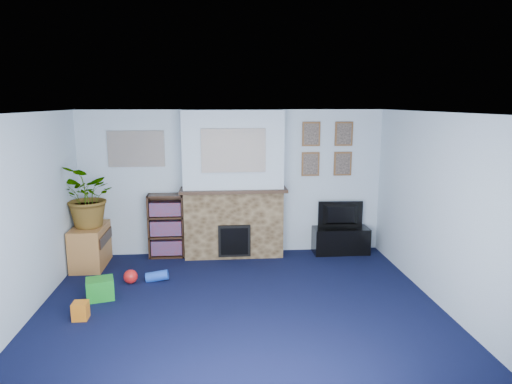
{
  "coord_description": "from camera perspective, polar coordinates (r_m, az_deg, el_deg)",
  "views": [
    {
      "loc": [
        -0.26,
        -5.23,
        2.52
      ],
      "look_at": [
        0.26,
        0.81,
        1.32
      ],
      "focal_mm": 32.0,
      "sensor_mm": 36.0,
      "label": 1
    }
  ],
  "objects": [
    {
      "name": "green_crate",
      "position": [
        6.38,
        -18.91,
        -11.35
      ],
      "size": [
        0.4,
        0.35,
        0.27
      ],
      "primitive_type": "cube",
      "rotation": [
        0.0,
        0.0,
        0.26
      ],
      "color": "#198C26",
      "rests_on": "ground"
    },
    {
      "name": "sideboard",
      "position": [
        7.57,
        -20.0,
        -6.16
      ],
      "size": [
        0.46,
        0.83,
        0.64
      ],
      "primitive_type": "cube",
      "color": "#A76C35",
      "rests_on": "ground"
    },
    {
      "name": "television",
      "position": [
        7.79,
        10.61,
        -2.84
      ],
      "size": [
        0.76,
        0.13,
        0.44
      ],
      "primitive_type": "imported",
      "rotation": [
        0.0,
        0.0,
        3.1
      ],
      "color": "black",
      "rests_on": "tv_stand"
    },
    {
      "name": "tv_stand",
      "position": [
        7.89,
        10.53,
        -5.92
      ],
      "size": [
        0.93,
        0.39,
        0.44
      ],
      "primitive_type": "cube",
      "color": "black",
      "rests_on": "ground"
    },
    {
      "name": "mantel_can",
      "position": [
        7.4,
        2.3,
        0.99
      ],
      "size": [
        0.06,
        0.06,
        0.11
      ],
      "primitive_type": "cylinder",
      "color": "orange",
      "rests_on": "chimney_breast"
    },
    {
      "name": "wall_left",
      "position": [
        5.84,
        -27.39,
        -3.16
      ],
      "size": [
        0.04,
        4.5,
        2.4
      ],
      "primitive_type": "cube",
      "color": "silver",
      "rests_on": "ground"
    },
    {
      "name": "ceiling",
      "position": [
        5.24,
        -2.13,
        9.87
      ],
      "size": [
        5.0,
        4.5,
        0.01
      ],
      "primitive_type": "cube",
      "color": "white",
      "rests_on": "wall_back"
    },
    {
      "name": "potted_plant",
      "position": [
        7.33,
        -20.12,
        -0.5
      ],
      "size": [
        1.14,
        1.14,
        0.96
      ],
      "primitive_type": "imported",
      "rotation": [
        0.0,
        0.0,
        5.51
      ],
      "color": "#26661E",
      "rests_on": "sideboard"
    },
    {
      "name": "chimney_breast",
      "position": [
        7.4,
        -2.85,
        0.78
      ],
      "size": [
        1.72,
        0.5,
        2.4
      ],
      "color": "brown",
      "rests_on": "ground"
    },
    {
      "name": "toy_ball",
      "position": [
        6.78,
        -15.41,
        -10.22
      ],
      "size": [
        0.2,
        0.2,
        0.2
      ],
      "primitive_type": "sphere",
      "color": "red",
      "rests_on": "ground"
    },
    {
      "name": "wall_back",
      "position": [
        7.6,
        -2.91,
        1.17
      ],
      "size": [
        5.0,
        0.04,
        2.4
      ],
      "primitive_type": "cube",
      "color": "silver",
      "rests_on": "ground"
    },
    {
      "name": "portrait_tl",
      "position": [
        7.64,
        6.91,
        7.21
      ],
      "size": [
        0.3,
        0.03,
        0.4
      ],
      "primitive_type": "cube",
      "color": "brown",
      "rests_on": "wall_back"
    },
    {
      "name": "wall_right",
      "position": [
        6.06,
        22.32,
        -2.25
      ],
      "size": [
        0.04,
        4.5,
        2.4
      ],
      "primitive_type": "cube",
      "color": "silver",
      "rests_on": "ground"
    },
    {
      "name": "portrait_br",
      "position": [
        7.82,
        10.78,
        3.5
      ],
      "size": [
        0.3,
        0.03,
        0.4
      ],
      "primitive_type": "cube",
      "color": "brown",
      "rests_on": "wall_back"
    },
    {
      "name": "toy_tube",
      "position": [
        6.78,
        -12.25,
        -10.25
      ],
      "size": [
        0.33,
        0.15,
        0.19
      ],
      "primitive_type": "cylinder",
      "rotation": [
        0.0,
        1.43,
        0.0
      ],
      "color": "blue",
      "rests_on": "ground"
    },
    {
      "name": "portrait_tr",
      "position": [
        7.77,
        10.92,
        7.15
      ],
      "size": [
        0.3,
        0.03,
        0.4
      ],
      "primitive_type": "cube",
      "color": "brown",
      "rests_on": "wall_back"
    },
    {
      "name": "wall_front",
      "position": [
        3.27,
        0.03,
        -12.64
      ],
      "size": [
        5.0,
        0.04,
        2.4
      ],
      "primitive_type": "cube",
      "color": "silver",
      "rests_on": "ground"
    },
    {
      "name": "floor",
      "position": [
        5.81,
        -1.96,
        -14.53
      ],
      "size": [
        5.0,
        4.5,
        0.01
      ],
      "primitive_type": "cube",
      "color": "black",
      "rests_on": "ground"
    },
    {
      "name": "mantel_teddy",
      "position": [
        7.35,
        -7.56,
        0.87
      ],
      "size": [
        0.12,
        0.12,
        0.12
      ],
      "primitive_type": "sphere",
      "color": "gray",
      "rests_on": "chimney_breast"
    },
    {
      "name": "toy_block",
      "position": [
        5.92,
        -21.09,
        -13.63
      ],
      "size": [
        0.17,
        0.17,
        0.21
      ],
      "primitive_type": "cube",
      "rotation": [
        0.0,
        0.0,
        0.01
      ],
      "color": "orange",
      "rests_on": "ground"
    },
    {
      "name": "mantel_candle",
      "position": [
        7.36,
        -1.04,
        1.09
      ],
      "size": [
        0.05,
        0.05,
        0.17
      ],
      "primitive_type": "cylinder",
      "color": "#B2BFC6",
      "rests_on": "chimney_breast"
    },
    {
      "name": "portrait_bl",
      "position": [
        7.69,
        6.82,
        3.49
      ],
      "size": [
        0.3,
        0.03,
        0.4
      ],
      "primitive_type": "cube",
      "color": "brown",
      "rests_on": "wall_back"
    },
    {
      "name": "mantel_clock",
      "position": [
        7.35,
        -3.07,
        0.98
      ],
      "size": [
        0.1,
        0.06,
        0.14
      ],
      "primitive_type": "cube",
      "color": "gold",
      "rests_on": "chimney_breast"
    },
    {
      "name": "collage_main",
      "position": [
        7.11,
        -2.83,
        5.2
      ],
      "size": [
        1.0,
        0.03,
        0.68
      ],
      "primitive_type": "cube",
      "color": "gray",
      "rests_on": "chimney_breast"
    },
    {
      "name": "bookshelf",
      "position": [
        7.65,
        -11.12,
        -4.32
      ],
      "size": [
        0.58,
        0.28,
        1.05
      ],
      "color": "black",
      "rests_on": "ground"
    },
    {
      "name": "collage_left",
      "position": [
        7.61,
        -14.74,
        5.24
      ],
      "size": [
        0.9,
        0.03,
        0.58
      ],
      "primitive_type": "cube",
      "color": "gray",
      "rests_on": "wall_back"
    }
  ]
}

